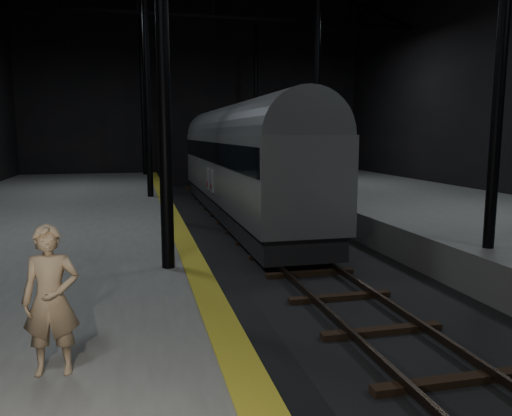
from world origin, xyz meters
name	(u,v)px	position (x,y,z in m)	size (l,w,h in m)	color
ground	(288,257)	(0.00, 0.00, 0.00)	(44.00, 44.00, 0.00)	black
platform_left	(19,255)	(-7.50, 0.00, 0.50)	(9.00, 43.80, 1.00)	#565654
platform_right	(501,230)	(7.50, 0.00, 0.50)	(9.00, 43.80, 1.00)	#565654
tactile_strip	(179,230)	(-3.25, 0.00, 1.00)	(0.50, 43.80, 0.01)	olive
track	(288,255)	(0.00, 0.00, 0.07)	(2.40, 43.00, 0.24)	#3F3328
train	(240,157)	(0.00, 7.15, 2.71)	(2.73, 18.19, 4.86)	#9D9FA4
woman	(51,300)	(-5.36, -8.31, 1.86)	(0.63, 0.41, 1.72)	#9B7F5F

